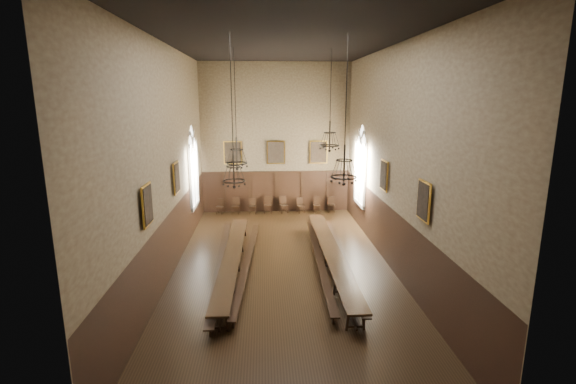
{
  "coord_description": "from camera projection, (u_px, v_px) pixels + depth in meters",
  "views": [
    {
      "loc": [
        -0.76,
        -16.23,
        6.95
      ],
      "look_at": [
        0.3,
        1.5,
        2.91
      ],
      "focal_mm": 26.0,
      "sensor_mm": 36.0,
      "label": 1
    }
  ],
  "objects": [
    {
      "name": "portrait_left_1",
      "position": [
        147.0,
        205.0,
        12.9
      ],
      "size": [
        0.12,
        1.0,
        1.3
      ],
      "color": "gold",
      "rests_on": "wall_left"
    },
    {
      "name": "portrait_back_0",
      "position": [
        233.0,
        153.0,
        25.05
      ],
      "size": [
        1.1,
        0.12,
        1.4
      ],
      "color": "gold",
      "rests_on": "wall_back"
    },
    {
      "name": "wall_left",
      "position": [
        167.0,
        162.0,
        16.12
      ],
      "size": [
        0.02,
        18.0,
        9.0
      ],
      "primitive_type": "cube",
      "color": "#7B6A4B",
      "rests_on": "ground"
    },
    {
      "name": "bench_right_outer",
      "position": [
        342.0,
        260.0,
        17.49
      ],
      "size": [
        0.71,
        10.1,
        0.45
      ],
      "rotation": [
        0.0,
        0.0,
        -0.04
      ],
      "color": "black",
      "rests_on": "floor"
    },
    {
      "name": "chandelier_front_left",
      "position": [
        234.0,
        170.0,
        14.21
      ],
      "size": [
        0.77,
        0.77,
        4.99
      ],
      "color": "black",
      "rests_on": "ceiling"
    },
    {
      "name": "wall_front",
      "position": [
        306.0,
        235.0,
        7.61
      ],
      "size": [
        9.0,
        0.02,
        9.0
      ],
      "primitive_type": "cube",
      "color": "#7B6A4B",
      "rests_on": "ground"
    },
    {
      "name": "bench_right_inner",
      "position": [
        319.0,
        260.0,
        17.47
      ],
      "size": [
        0.64,
        9.92,
        0.45
      ],
      "rotation": [
        0.0,
        0.0,
        -0.03
      ],
      "color": "black",
      "rests_on": "floor"
    },
    {
      "name": "bench_left_inner",
      "position": [
        247.0,
        264.0,
        17.12
      ],
      "size": [
        0.89,
        9.62,
        0.43
      ],
      "rotation": [
        0.0,
        0.0,
        -0.06
      ],
      "color": "black",
      "rests_on": "floor"
    },
    {
      "name": "chair_6",
      "position": [
        317.0,
        208.0,
        25.84
      ],
      "size": [
        0.42,
        0.42,
        0.92
      ],
      "rotation": [
        0.0,
        0.0,
        0.04
      ],
      "color": "black",
      "rests_on": "floor"
    },
    {
      "name": "chair_3",
      "position": [
        268.0,
        208.0,
        25.59
      ],
      "size": [
        0.5,
        0.5,
        1.04
      ],
      "rotation": [
        0.0,
        0.0,
        -0.09
      ],
      "color": "black",
      "rests_on": "floor"
    },
    {
      "name": "wainscot_panelling",
      "position": [
        283.0,
        240.0,
        17.11
      ],
      "size": [
        9.0,
        18.0,
        2.5
      ],
      "primitive_type": null,
      "color": "black",
      "rests_on": "floor"
    },
    {
      "name": "portrait_left_0",
      "position": [
        176.0,
        178.0,
        17.28
      ],
      "size": [
        0.12,
        1.0,
        1.3
      ],
      "color": "gold",
      "rests_on": "wall_left"
    },
    {
      "name": "portrait_right_0",
      "position": [
        384.0,
        175.0,
        17.79
      ],
      "size": [
        0.12,
        1.0,
        1.3
      ],
      "color": "gold",
      "rests_on": "wall_right"
    },
    {
      "name": "chandelier_back_left",
      "position": [
        237.0,
        156.0,
        18.38
      ],
      "size": [
        0.93,
        0.93,
        5.06
      ],
      "color": "black",
      "rests_on": "ceiling"
    },
    {
      "name": "portrait_right_1",
      "position": [
        424.0,
        201.0,
        13.41
      ],
      "size": [
        0.12,
        1.0,
        1.3
      ],
      "color": "gold",
      "rests_on": "wall_right"
    },
    {
      "name": "wall_back",
      "position": [
        276.0,
        139.0,
        25.15
      ],
      "size": [
        9.0,
        0.02,
        9.0
      ],
      "primitive_type": "cube",
      "color": "#7B6A4B",
      "rests_on": "ground"
    },
    {
      "name": "table_left",
      "position": [
        233.0,
        263.0,
        16.95
      ],
      "size": [
        0.87,
        9.94,
        0.77
      ],
      "rotation": [
        0.0,
        0.0,
        -0.02
      ],
      "color": "black",
      "rests_on": "floor"
    },
    {
      "name": "portrait_back_1",
      "position": [
        276.0,
        152.0,
        25.21
      ],
      "size": [
        1.1,
        0.12,
        1.4
      ],
      "color": "gold",
      "rests_on": "wall_back"
    },
    {
      "name": "portrait_back_2",
      "position": [
        319.0,
        152.0,
        25.36
      ],
      "size": [
        1.1,
        0.12,
        1.4
      ],
      "color": "gold",
      "rests_on": "wall_back"
    },
    {
      "name": "ceiling",
      "position": [
        282.0,
        40.0,
        15.38
      ],
      "size": [
        9.0,
        18.0,
        0.02
      ],
      "primitive_type": "cube",
      "color": "black",
      "rests_on": "ground"
    },
    {
      "name": "chair_5",
      "position": [
        301.0,
        208.0,
        25.71
      ],
      "size": [
        0.52,
        0.52,
        0.91
      ],
      "rotation": [
        0.0,
        0.0,
        0.34
      ],
      "color": "black",
      "rests_on": "floor"
    },
    {
      "name": "wall_right",
      "position": [
        395.0,
        160.0,
        16.65
      ],
      "size": [
        0.02,
        18.0,
        9.0
      ],
      "primitive_type": "cube",
      "color": "#7B6A4B",
      "rests_on": "ground"
    },
    {
      "name": "chair_4",
      "position": [
        284.0,
        208.0,
        25.67
      ],
      "size": [
        0.55,
        0.55,
        1.02
      ],
      "rotation": [
        0.0,
        0.0,
        0.27
      ],
      "color": "black",
      "rests_on": "floor"
    },
    {
      "name": "chair_1",
      "position": [
        236.0,
        209.0,
        25.47
      ],
      "size": [
        0.52,
        0.52,
        1.02
      ],
      "rotation": [
        0.0,
        0.0,
        -0.16
      ],
      "color": "black",
      "rests_on": "floor"
    },
    {
      "name": "chair_2",
      "position": [
        252.0,
        209.0,
        25.48
      ],
      "size": [
        0.45,
        0.45,
        0.99
      ],
      "rotation": [
        0.0,
        0.0,
        0.04
      ],
      "color": "black",
      "rests_on": "floor"
    },
    {
      "name": "chair_0",
      "position": [
        220.0,
        209.0,
        25.43
      ],
      "size": [
        0.51,
        0.51,
        0.94
      ],
      "rotation": [
        0.0,
        0.0,
        -0.27
      ],
      "color": "black",
      "rests_on": "floor"
    },
    {
      "name": "bench_left_outer",
      "position": [
        221.0,
        264.0,
        17.01
      ],
      "size": [
        0.63,
        10.48,
        0.47
      ],
      "rotation": [
        0.0,
        0.0,
        0.03
      ],
      "color": "black",
      "rests_on": "floor"
    },
    {
      "name": "chandelier_front_right",
      "position": [
        344.0,
        168.0,
        14.43
      ],
      "size": [
        0.91,
        0.91,
        4.92
      ],
      "color": "black",
      "rests_on": "ceiling"
    },
    {
      "name": "chandelier_back_right",
      "position": [
        330.0,
        139.0,
        18.48
      ],
      "size": [
        0.88,
        0.88,
        4.3
      ],
      "color": "black",
      "rests_on": "ceiling"
    },
    {
      "name": "table_right",
      "position": [
        331.0,
        259.0,
        17.25
      ],
      "size": [
        0.76,
        10.5,
        0.82
      ],
      "rotation": [
        0.0,
        0.0,
        -0.0
      ],
      "color": "black",
      "rests_on": "floor"
    },
    {
      "name": "window_right",
      "position": [
        361.0,
        166.0,
        22.24
      ],
      "size": [
        0.2,
        2.2,
        4.6
      ],
      "primitive_type": null,
      "color": "white",
      "rests_on": "wall_right"
    },
    {
      "name": "window_left",
      "position": [
        193.0,
        167.0,
        21.72
      ],
      "size": [
        0.2,
        2.2,
        4.6
      ],
      "primitive_type": null,
      "color": "white",
      "rests_on": "wall_left"
    },
    {
      "name": "floor",
      "position": [
        283.0,
        268.0,
        17.38
      ],
      "size": [
        9.0,
        18.0,
        0.02
      ],
      "primitive_type": "cube",
      "color": "black",
      "rests_on": "ground"
    },
    {
      "name": "chair_7",
      "position": [
        331.0,
        207.0,
        25.86
      ],
      "size": [
        0.44,
        0.44,
        0.95
      ],
      "rotation": [
        0.0,
        0.0,
        0.05
      ],
      "color": "black",
      "rests_on": "floor"
    }
  ]
}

